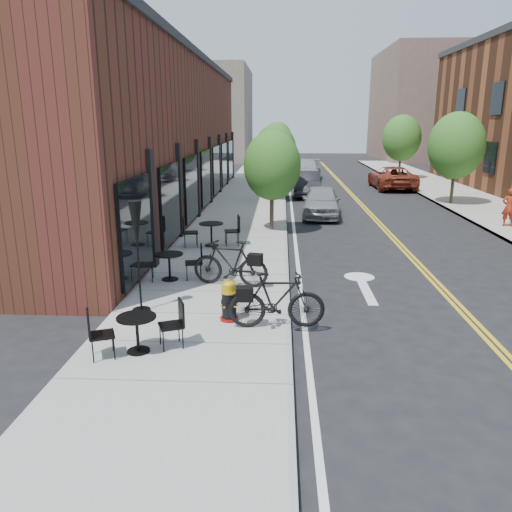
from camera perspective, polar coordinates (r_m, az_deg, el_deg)
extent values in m
plane|color=black|center=(11.14, 3.94, -7.32)|extent=(120.00, 120.00, 0.00)
cube|color=#9E9B93|center=(20.80, -2.02, 3.51)|extent=(4.00, 70.00, 0.12)
cube|color=#4A2617|center=(25.10, -11.86, 13.12)|extent=(5.00, 28.00, 7.00)
cube|color=#726656|center=(58.81, -4.86, 15.82)|extent=(8.00, 14.00, 10.00)
cube|color=brown|center=(62.47, 18.72, 15.99)|extent=(10.00, 16.00, 12.00)
cylinder|color=#382B1E|center=(19.58, 1.81, 5.36)|extent=(0.16, 0.16, 1.61)
ellipsoid|color=#32631F|center=(19.37, 1.85, 10.28)|extent=(2.20, 2.20, 2.64)
cylinder|color=#382B1E|center=(27.49, 2.15, 8.26)|extent=(0.16, 0.16, 1.68)
ellipsoid|color=#32631F|center=(27.34, 2.19, 11.93)|extent=(2.30, 2.30, 2.76)
cylinder|color=#382B1E|center=(35.45, 2.34, 9.72)|extent=(0.16, 0.16, 1.57)
ellipsoid|color=#32631F|center=(35.34, 2.37, 12.35)|extent=(2.10, 2.10, 2.52)
cylinder|color=#382B1E|center=(43.42, 2.46, 10.81)|extent=(0.16, 0.16, 1.71)
ellipsoid|color=#32631F|center=(43.32, 2.49, 13.21)|extent=(2.40, 2.40, 2.88)
cylinder|color=#382B1E|center=(27.92, 21.53, 7.48)|extent=(0.16, 0.16, 1.82)
ellipsoid|color=#32631F|center=(27.76, 21.94, 11.63)|extent=(2.80, 2.80, 3.36)
cylinder|color=#382B1E|center=(39.43, 16.09, 9.88)|extent=(0.16, 0.16, 1.82)
ellipsoid|color=#32631F|center=(39.32, 16.31, 12.82)|extent=(2.80, 2.80, 3.36)
cylinder|color=maroon|center=(10.82, -3.07, -7.14)|extent=(0.47, 0.47, 0.06)
cylinder|color=black|center=(10.71, -3.09, -5.66)|extent=(0.36, 0.36, 0.60)
cylinder|color=gold|center=(10.61, -3.11, -4.10)|extent=(0.41, 0.41, 0.04)
cylinder|color=gold|center=(10.58, -3.12, -3.69)|extent=(0.35, 0.35, 0.14)
ellipsoid|color=gold|center=(10.55, -3.13, -3.28)|extent=(0.34, 0.34, 0.17)
cylinder|color=gold|center=(10.53, -3.13, -2.82)|extent=(0.06, 0.06, 0.06)
imported|color=black|center=(12.84, -2.95, -0.82)|extent=(2.07, 0.95, 1.20)
imported|color=black|center=(10.23, 2.39, -5.06)|extent=(2.02, 0.70, 1.19)
cylinder|color=black|center=(9.66, -13.27, -10.50)|extent=(0.55, 0.55, 0.03)
cylinder|color=black|center=(9.52, -13.39, -8.72)|extent=(0.08, 0.08, 0.67)
cylinder|color=black|center=(9.39, -13.52, -6.83)|extent=(0.95, 0.95, 0.03)
cylinder|color=black|center=(13.66, -9.79, -2.62)|extent=(0.51, 0.51, 0.03)
cylinder|color=black|center=(13.56, -9.86, -1.24)|extent=(0.07, 0.07, 0.69)
cylinder|color=black|center=(13.46, -9.92, 0.19)|extent=(0.88, 0.88, 0.03)
cylinder|color=black|center=(17.18, -5.08, 1.23)|extent=(0.56, 0.56, 0.03)
cylinder|color=black|center=(17.09, -5.11, 2.45)|extent=(0.08, 0.08, 0.76)
cylinder|color=black|center=(17.01, -5.14, 3.71)|extent=(0.97, 0.97, 0.03)
cylinder|color=black|center=(11.58, -12.95, -6.03)|extent=(0.40, 0.40, 0.04)
cylinder|color=black|center=(11.21, -13.31, -0.23)|extent=(0.04, 0.04, 2.42)
cone|color=black|center=(11.05, -13.54, 3.43)|extent=(0.29, 0.29, 1.07)
imported|color=gray|center=(23.14, 7.47, 6.19)|extent=(1.96, 4.23, 1.40)
imported|color=black|center=(29.66, 5.78, 8.22)|extent=(1.57, 4.35, 1.43)
imported|color=#A1A1A5|center=(37.85, 5.76, 9.74)|extent=(2.60, 5.25, 1.47)
imported|color=maroon|center=(33.86, 15.27, 8.64)|extent=(2.47, 5.24, 1.45)
imported|color=maroon|center=(22.67, 26.96, 4.99)|extent=(0.62, 0.47, 1.55)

